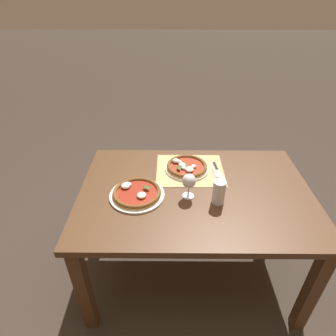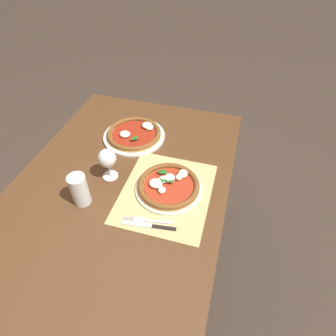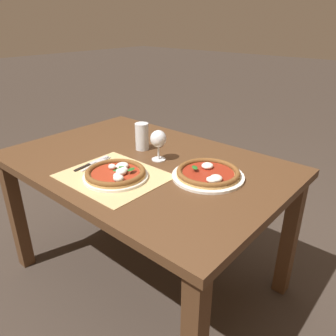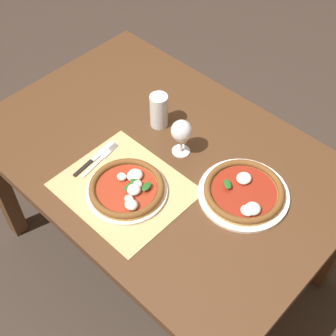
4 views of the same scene
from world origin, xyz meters
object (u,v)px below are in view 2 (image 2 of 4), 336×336
object	(u,v)px
pizza_far	(134,134)
wine_glass	(107,159)
pint_glass	(80,190)
fork	(148,221)
pizza_near	(169,186)
knife	(149,226)

from	to	relation	value
pizza_far	wine_glass	size ratio (longest dim) A/B	2.09
pint_glass	fork	world-z (taller)	pint_glass
pizza_near	pizza_far	bearing A→B (deg)	41.89
pizza_far	knife	distance (m)	0.57
pint_glass	knife	xyz separation A→B (m)	(-0.04, -0.31, -0.06)
pint_glass	fork	xyz separation A→B (m)	(-0.02, -0.29, -0.06)
knife	pizza_near	bearing A→B (deg)	-6.11
pizza_far	pint_glass	size ratio (longest dim) A/B	2.23
pizza_near	fork	world-z (taller)	pizza_near
pizza_near	knife	size ratio (longest dim) A/B	1.34
knife	pint_glass	bearing A→B (deg)	81.83
fork	pint_glass	bearing A→B (deg)	85.65
pint_glass	wine_glass	bearing A→B (deg)	-16.97
pint_glass	knife	size ratio (longest dim) A/B	0.67
pizza_near	wine_glass	xyz separation A→B (m)	(0.00, 0.28, 0.08)
pizza_far	knife	bearing A→B (deg)	-153.81
pizza_far	fork	distance (m)	0.55
pizza_near	pizza_far	distance (m)	0.41
pizza_near	knife	world-z (taller)	pizza_near
fork	wine_glass	bearing A→B (deg)	52.30
pizza_near	knife	xyz separation A→B (m)	(-0.21, 0.02, -0.02)
wine_glass	knife	size ratio (longest dim) A/B	0.72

